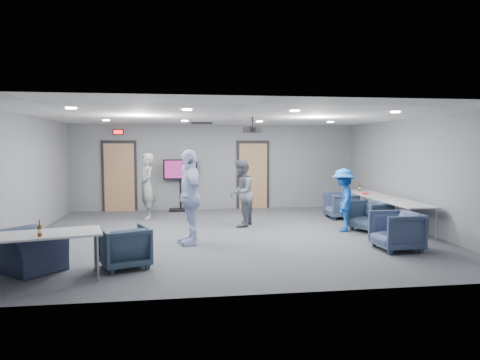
{
  "coord_description": "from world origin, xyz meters",
  "views": [
    {
      "loc": [
        -1.14,
        -9.63,
        2.05
      ],
      "look_at": [
        0.31,
        0.66,
        1.2
      ],
      "focal_mm": 32.0,
      "sensor_mm": 36.0,
      "label": 1
    }
  ],
  "objects": [
    {
      "name": "bottle_right",
      "position": [
        3.99,
        2.03,
        0.82
      ],
      "size": [
        0.06,
        0.06,
        0.24
      ],
      "color": "#5B2A0F",
      "rests_on": "table_right_a"
    },
    {
      "name": "door_left",
      "position": [
        -3.0,
        3.95,
        1.07
      ],
      "size": [
        1.06,
        0.17,
        2.24
      ],
      "color": "black",
      "rests_on": "wall_back"
    },
    {
      "name": "table_right_a",
      "position": [
        4.0,
        1.49,
        0.69
      ],
      "size": [
        0.77,
        1.84,
        0.73
      ],
      "rotation": [
        0.0,
        0.0,
        1.57
      ],
      "color": "silver",
      "rests_on": "floor"
    },
    {
      "name": "hvac_diffuser",
      "position": [
        -0.5,
        2.8,
        2.69
      ],
      "size": [
        0.6,
        0.6,
        0.03
      ],
      "primitive_type": "cube",
      "color": "black",
      "rests_on": "ceiling"
    },
    {
      "name": "bottle_front",
      "position": [
        -3.16,
        -3.19,
        0.82
      ],
      "size": [
        0.06,
        0.06,
        0.24
      ],
      "color": "#5B2A0F",
      "rests_on": "table_front_left"
    },
    {
      "name": "person_c",
      "position": [
        -0.94,
        -0.8,
        0.98
      ],
      "size": [
        0.71,
        1.23,
        1.96
      ],
      "primitive_type": "imported",
      "rotation": [
        0.0,
        0.0,
        -1.36
      ],
      "color": "#C6D2FF",
      "rests_on": "floor"
    },
    {
      "name": "wall_right",
      "position": [
        4.5,
        0.0,
        1.35
      ],
      "size": [
        0.02,
        8.0,
        2.7
      ],
      "primitive_type": "cube",
      "color": "slate",
      "rests_on": "floor"
    },
    {
      "name": "chair_right_c",
      "position": [
        3.04,
        -1.91,
        0.38
      ],
      "size": [
        0.85,
        0.83,
        0.76
      ],
      "primitive_type": "imported",
      "rotation": [
        0.0,
        0.0,
        -1.54
      ],
      "color": "#3B4666",
      "rests_on": "floor"
    },
    {
      "name": "exit_sign",
      "position": [
        -3.0,
        3.93,
        2.45
      ],
      "size": [
        0.32,
        0.08,
        0.16
      ],
      "color": "black",
      "rests_on": "wall_back"
    },
    {
      "name": "table_front_left",
      "position": [
        -3.29,
        -3.0,
        0.69
      ],
      "size": [
        2.01,
        1.22,
        0.73
      ],
      "rotation": [
        0.0,
        0.0,
        0.25
      ],
      "color": "silver",
      "rests_on": "floor"
    },
    {
      "name": "snack_box",
      "position": [
        3.77,
        1.2,
        0.75
      ],
      "size": [
        0.23,
        0.17,
        0.05
      ],
      "primitive_type": "cube",
      "rotation": [
        0.0,
        0.0,
        0.16
      ],
      "color": "#E04338",
      "rests_on": "table_right_a"
    },
    {
      "name": "tv_stand",
      "position": [
        -1.13,
        3.75,
        0.91
      ],
      "size": [
        1.05,
        0.5,
        1.61
      ],
      "color": "black",
      "rests_on": "floor"
    },
    {
      "name": "table_right_b",
      "position": [
        4.0,
        -0.41,
        0.69
      ],
      "size": [
        0.76,
        1.82,
        0.73
      ],
      "rotation": [
        0.0,
        0.0,
        1.57
      ],
      "color": "silver",
      "rests_on": "floor"
    },
    {
      "name": "chair_front_b",
      "position": [
        -3.61,
        -2.4,
        0.33
      ],
      "size": [
        1.36,
        1.35,
        0.66
      ],
      "primitive_type": "imported",
      "rotation": [
        0.0,
        0.0,
        2.41
      ],
      "color": "#343E5B",
      "rests_on": "floor"
    },
    {
      "name": "ceiling",
      "position": [
        0.0,
        0.0,
        2.7
      ],
      "size": [
        9.0,
        9.0,
        0.0
      ],
      "primitive_type": "plane",
      "rotation": [
        3.14,
        0.0,
        0.0
      ],
      "color": "silver",
      "rests_on": "wall_back"
    },
    {
      "name": "wall_left",
      "position": [
        -4.5,
        0.0,
        1.35
      ],
      "size": [
        0.02,
        8.0,
        2.7
      ],
      "primitive_type": "cube",
      "color": "slate",
      "rests_on": "floor"
    },
    {
      "name": "door_right",
      "position": [
        1.2,
        3.95,
        1.07
      ],
      "size": [
        1.06,
        0.17,
        2.24
      ],
      "color": "black",
      "rests_on": "wall_back"
    },
    {
      "name": "chair_right_a",
      "position": [
        3.32,
        1.75,
        0.36
      ],
      "size": [
        0.8,
        0.78,
        0.73
      ],
      "primitive_type": "imported",
      "rotation": [
        0.0,
        0.0,
        -1.57
      ],
      "color": "#37435F",
      "rests_on": "floor"
    },
    {
      "name": "floor",
      "position": [
        0.0,
        0.0,
        0.0
      ],
      "size": [
        9.0,
        9.0,
        0.0
      ],
      "primitive_type": "plane",
      "color": "#3C3F45",
      "rests_on": "ground"
    },
    {
      "name": "person_b",
      "position": [
        0.37,
        0.94,
        0.85
      ],
      "size": [
        0.93,
        1.02,
        1.7
      ],
      "primitive_type": "imported",
      "rotation": [
        0.0,
        0.0,
        -1.99
      ],
      "color": "slate",
      "rests_on": "floor"
    },
    {
      "name": "downlights",
      "position": [
        0.0,
        0.0,
        2.68
      ],
      "size": [
        6.18,
        3.78,
        0.02
      ],
      "color": "white",
      "rests_on": "ceiling"
    },
    {
      "name": "wrapper",
      "position": [
        3.89,
        -0.32,
        0.75
      ],
      "size": [
        0.23,
        0.19,
        0.04
      ],
      "primitive_type": "cube",
      "rotation": [
        0.0,
        0.0,
        -0.34
      ],
      "color": "silver",
      "rests_on": "table_right_b"
    },
    {
      "name": "person_d",
      "position": [
        2.7,
        0.0,
        0.75
      ],
      "size": [
        0.88,
        1.1,
        1.5
      ],
      "primitive_type": "imported",
      "rotation": [
        0.0,
        0.0,
        -1.95
      ],
      "color": "#194FA7",
      "rests_on": "floor"
    },
    {
      "name": "chair_front_a",
      "position": [
        -2.07,
        -2.4,
        0.35
      ],
      "size": [
        0.98,
        0.99,
        0.7
      ],
      "primitive_type": "imported",
      "rotation": [
        0.0,
        0.0,
        3.52
      ],
      "color": "#324257",
      "rests_on": "floor"
    },
    {
      "name": "person_a",
      "position": [
        -2.05,
        2.43,
        0.91
      ],
      "size": [
        0.62,
        0.76,
        1.82
      ],
      "primitive_type": "imported",
      "rotation": [
        0.0,
        0.0,
        -1.27
      ],
      "color": "gray",
      "rests_on": "floor"
    },
    {
      "name": "chair_right_b",
      "position": [
        3.35,
        -0.06,
        0.36
      ],
      "size": [
        1.02,
        1.01,
        0.72
      ],
      "primitive_type": "imported",
      "rotation": [
        0.0,
        0.0,
        -1.19
      ],
      "color": "#34465B",
      "rests_on": "floor"
    },
    {
      "name": "wall_front",
      "position": [
        0.0,
        -4.0,
        1.35
      ],
      "size": [
        9.0,
        0.02,
        2.7
      ],
      "primitive_type": "cube",
      "color": "slate",
      "rests_on": "floor"
    },
    {
      "name": "projector",
      "position": [
        0.51,
        0.04,
        2.4
      ],
      "size": [
        0.43,
        0.41,
        0.36
      ],
      "rotation": [
        0.0,
        0.0,
        0.41
      ],
      "color": "black",
      "rests_on": "ceiling"
    },
    {
      "name": "wall_back",
      "position": [
        0.0,
        4.0,
        1.35
      ],
      "size": [
        9.0,
        0.02,
        2.7
      ],
      "primitive_type": "cube",
      "color": "slate",
      "rests_on": "floor"
    }
  ]
}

